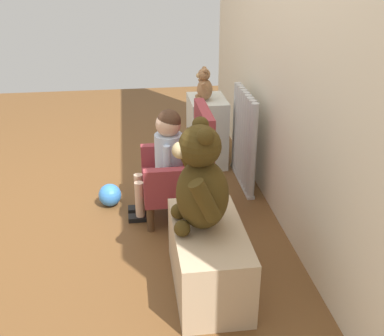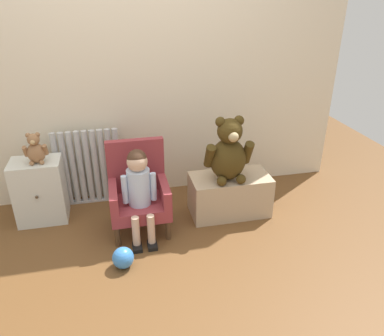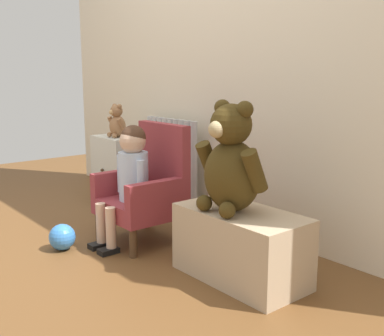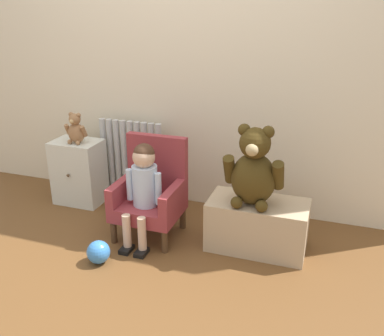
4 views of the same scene
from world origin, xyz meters
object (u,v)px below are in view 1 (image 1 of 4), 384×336
object	(u,v)px
small_teddy_bear	(204,86)
child_armchair	(184,169)
small_dresser	(207,131)
radiator	(244,139)
low_bench	(209,258)
child_figure	(165,149)
toy_ball	(110,195)
large_teddy_bear	(201,182)

from	to	relation	value
small_teddy_bear	child_armchair	bearing A→B (deg)	-18.09
small_dresser	child_armchair	bearing A→B (deg)	-19.39
radiator	small_dresser	size ratio (longest dim) A/B	1.28
low_bench	child_figure	bearing A→B (deg)	-169.13
small_dresser	small_teddy_bear	size ratio (longest dim) A/B	2.16
radiator	small_teddy_bear	distance (m)	0.51
radiator	low_bench	distance (m)	1.23
small_teddy_bear	toy_ball	size ratio (longest dim) A/B	1.63
child_figure	small_teddy_bear	distance (m)	0.83
low_bench	child_armchair	bearing A→B (deg)	-177.77
child_armchair	large_teddy_bear	bearing A→B (deg)	-0.54
radiator	child_figure	world-z (taller)	child_figure
small_dresser	low_bench	xyz separation A→B (m)	(1.51, -0.24, -0.09)
radiator	toy_ball	distance (m)	1.00
radiator	small_dresser	xyz separation A→B (m)	(-0.38, -0.20, -0.07)
small_dresser	child_figure	xyz separation A→B (m)	(0.76, -0.38, 0.19)
child_armchair	large_teddy_bear	size ratio (longest dim) A/B	1.32
low_bench	large_teddy_bear	size ratio (longest dim) A/B	1.24
low_bench	radiator	bearing A→B (deg)	158.93
child_armchair	small_teddy_bear	distance (m)	0.83
small_dresser	small_teddy_bear	bearing A→B (deg)	-42.33
low_bench	small_dresser	bearing A→B (deg)	171.01
radiator	child_armchair	bearing A→B (deg)	-50.52
small_dresser	low_bench	size ratio (longest dim) A/B	0.81
radiator	small_teddy_bear	world-z (taller)	small_teddy_bear
small_dresser	child_figure	world-z (taller)	child_figure
child_armchair	large_teddy_bear	world-z (taller)	large_teddy_bear
child_armchair	toy_ball	bearing A→B (deg)	-109.01
radiator	small_dresser	distance (m)	0.43
child_armchair	small_teddy_bear	bearing A→B (deg)	161.91
small_dresser	large_teddy_bear	size ratio (longest dim) A/B	1.00
radiator	small_teddy_bear	size ratio (longest dim) A/B	2.76
low_bench	small_teddy_bear	distance (m)	1.56
low_bench	small_teddy_bear	world-z (taller)	small_teddy_bear
child_armchair	low_bench	distance (m)	0.76
small_teddy_bear	large_teddy_bear	bearing A→B (deg)	-9.65
child_figure	toy_ball	xyz separation A→B (m)	(-0.16, -0.36, -0.37)
small_dresser	child_armchair	size ratio (longest dim) A/B	0.75
small_dresser	large_teddy_bear	distance (m)	1.53
child_figure	toy_ball	distance (m)	0.54
low_bench	small_teddy_bear	xyz separation A→B (m)	(-1.48, 0.21, 0.46)
radiator	large_teddy_bear	world-z (taller)	large_teddy_bear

